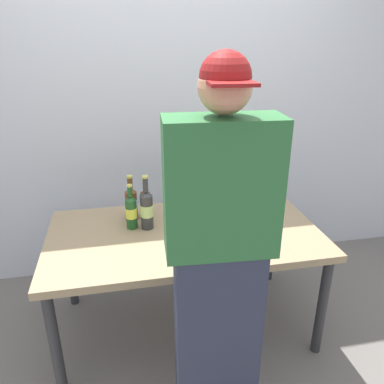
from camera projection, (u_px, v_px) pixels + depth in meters
ground_plane at (185, 324)px, 2.50m from camera, size 8.00×8.00×0.00m
desk at (184, 241)px, 2.26m from camera, size 1.60×0.87×0.70m
laptop at (209, 217)px, 2.30m from camera, size 0.39×0.37×0.22m
beer_bottle_dark at (147, 209)px, 2.23m from camera, size 0.08×0.08×0.33m
beer_bottle_brown at (146, 203)px, 2.37m from camera, size 0.06×0.06×0.26m
beer_bottle_green at (131, 211)px, 2.23m from camera, size 0.07×0.07×0.28m
beer_bottle_amber at (131, 202)px, 2.35m from camera, size 0.08×0.08×0.29m
person_figure at (219, 266)px, 1.58m from camera, size 0.46×0.28×1.74m
coffee_mug at (238, 200)px, 2.51m from camera, size 0.12×0.08×0.11m
back_wall at (163, 106)px, 2.75m from camera, size 6.00×0.10×2.60m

